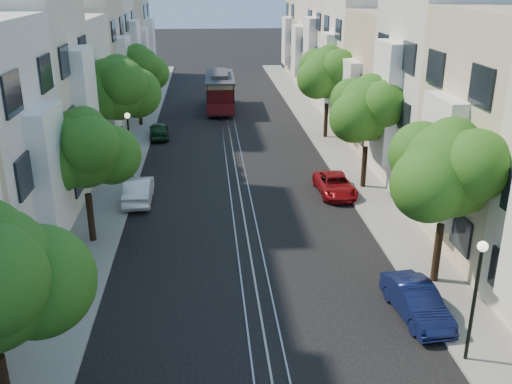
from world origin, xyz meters
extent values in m
plane|color=black|center=(0.00, 28.00, 0.00)|extent=(200.00, 200.00, 0.00)
cube|color=gray|center=(7.25, 28.00, 0.06)|extent=(2.50, 80.00, 0.12)
cube|color=gray|center=(-7.25, 28.00, 0.06)|extent=(2.50, 80.00, 0.12)
cube|color=gray|center=(-0.55, 28.00, 0.01)|extent=(0.06, 80.00, 0.02)
cube|color=gray|center=(0.00, 28.00, 0.01)|extent=(0.06, 80.00, 0.02)
cube|color=gray|center=(0.55, 28.00, 0.01)|extent=(0.06, 80.00, 0.02)
cube|color=tan|center=(0.00, 28.00, 0.00)|extent=(0.08, 80.00, 0.01)
cube|color=white|center=(8.20, 12.00, 4.20)|extent=(0.90, 3.04, 5.50)
cube|color=silver|center=(12.00, 20.00, 6.00)|extent=(7.00, 8.00, 12.00)
cube|color=white|center=(8.20, 20.00, 5.04)|extent=(0.90, 3.04, 6.60)
cube|color=#C6B28C|center=(12.00, 28.00, 4.50)|extent=(7.00, 8.00, 9.00)
cube|color=white|center=(8.20, 28.00, 3.78)|extent=(0.90, 3.04, 4.95)
cube|color=white|center=(12.00, 36.00, 5.25)|extent=(7.00, 8.00, 10.50)
cube|color=white|center=(8.20, 36.00, 4.41)|extent=(0.90, 3.04, 5.78)
cube|color=beige|center=(12.00, 44.00, 5.75)|extent=(7.00, 8.00, 11.50)
cube|color=white|center=(8.20, 44.00, 4.83)|extent=(0.90, 3.04, 6.32)
cube|color=silver|center=(12.00, 52.00, 4.75)|extent=(7.00, 8.00, 9.50)
cube|color=white|center=(8.20, 52.00, 3.99)|extent=(0.90, 3.04, 5.23)
cube|color=beige|center=(12.00, 60.00, 5.00)|extent=(7.00, 8.00, 10.00)
cube|color=white|center=(8.20, 60.00, 4.20)|extent=(0.90, 3.04, 5.50)
cube|color=white|center=(-8.20, 12.00, 4.12)|extent=(0.90, 3.04, 5.39)
cube|color=beige|center=(-12.00, 20.00, 5.88)|extent=(7.00, 8.00, 11.76)
cube|color=white|center=(-8.20, 20.00, 4.94)|extent=(0.90, 3.04, 6.47)
cube|color=silver|center=(-12.00, 28.00, 4.41)|extent=(7.00, 8.00, 8.82)
cube|color=white|center=(-8.20, 28.00, 3.70)|extent=(0.90, 3.04, 4.85)
cube|color=beige|center=(-12.00, 36.00, 5.14)|extent=(7.00, 8.00, 10.29)
cube|color=white|center=(-8.20, 36.00, 4.32)|extent=(0.90, 3.04, 5.66)
cube|color=silver|center=(-12.00, 44.00, 5.63)|extent=(7.00, 8.00, 11.27)
cube|color=white|center=(-8.20, 44.00, 4.73)|extent=(0.90, 3.04, 6.20)
cube|color=#C6B28C|center=(-12.00, 52.00, 4.66)|extent=(7.00, 8.00, 9.31)
cube|color=white|center=(-8.20, 52.00, 3.91)|extent=(0.90, 3.04, 5.12)
cube|color=white|center=(-12.00, 60.00, 4.90)|extent=(7.00, 8.00, 9.80)
cube|color=white|center=(-8.20, 60.00, 4.12)|extent=(0.90, 3.04, 5.39)
cylinder|color=black|center=(7.20, 9.00, 1.34)|extent=(0.30, 0.30, 2.45)
sphere|color=#235314|center=(7.20, 9.00, 4.81)|extent=(3.64, 3.64, 3.64)
sphere|color=#235314|center=(8.30, 9.50, 4.41)|extent=(2.91, 2.91, 2.91)
sphere|color=#235314|center=(6.25, 8.30, 4.51)|extent=(2.84, 2.84, 2.84)
sphere|color=#235314|center=(7.30, 9.10, 5.71)|extent=(2.18, 2.18, 2.18)
cylinder|color=black|center=(7.20, 20.00, 1.31)|extent=(0.30, 0.30, 2.38)
sphere|color=#235314|center=(7.20, 20.00, 4.68)|extent=(3.54, 3.54, 3.54)
sphere|color=#235314|center=(8.30, 20.50, 4.28)|extent=(2.83, 2.83, 2.83)
sphere|color=#235314|center=(6.25, 19.30, 4.38)|extent=(2.76, 2.76, 2.76)
sphere|color=#235314|center=(7.30, 20.10, 5.58)|extent=(2.12, 2.12, 2.12)
cylinder|color=black|center=(7.20, 31.00, 1.38)|extent=(0.30, 0.30, 2.52)
sphere|color=#235314|center=(7.20, 31.00, 4.94)|extent=(3.74, 3.74, 3.74)
sphere|color=#235314|center=(8.30, 31.50, 4.54)|extent=(3.00, 3.00, 3.00)
sphere|color=#235314|center=(6.25, 30.30, 4.64)|extent=(2.92, 2.92, 2.92)
sphere|color=#235314|center=(7.30, 31.10, 5.84)|extent=(2.25, 2.25, 2.25)
sphere|color=#235314|center=(-6.10, 2.50, 4.41)|extent=(2.91, 2.91, 2.91)
cylinder|color=black|center=(-7.20, 14.00, 1.26)|extent=(0.30, 0.30, 2.27)
sphere|color=#235314|center=(-7.20, 14.00, 4.47)|extent=(3.38, 3.38, 3.38)
sphere|color=#235314|center=(-6.10, 14.50, 4.07)|extent=(2.70, 2.70, 2.70)
sphere|color=#235314|center=(-8.15, 13.30, 4.17)|extent=(2.64, 2.64, 2.64)
sphere|color=#235314|center=(-7.10, 14.10, 5.38)|extent=(2.03, 2.03, 2.03)
cylinder|color=black|center=(-7.20, 25.00, 1.43)|extent=(0.30, 0.30, 2.62)
sphere|color=#235314|center=(-7.20, 25.00, 5.14)|extent=(3.90, 3.90, 3.90)
sphere|color=#235314|center=(-6.10, 25.50, 4.74)|extent=(3.12, 3.12, 3.12)
sphere|color=#235314|center=(-8.15, 24.30, 4.84)|extent=(3.04, 3.04, 3.04)
sphere|color=#235314|center=(-7.10, 25.10, 6.04)|extent=(2.34, 2.34, 2.34)
cylinder|color=black|center=(-7.20, 36.00, 1.31)|extent=(0.30, 0.30, 2.38)
sphere|color=#235314|center=(-7.20, 36.00, 4.68)|extent=(3.54, 3.54, 3.54)
sphere|color=#235314|center=(-6.10, 36.50, 4.28)|extent=(2.83, 2.83, 2.83)
sphere|color=#235314|center=(-8.15, 35.30, 4.38)|extent=(2.76, 2.76, 2.76)
sphere|color=#235314|center=(-7.10, 36.10, 5.58)|extent=(2.12, 2.12, 2.12)
cylinder|color=black|center=(6.30, 4.00, 2.12)|extent=(0.12, 0.12, 4.00)
sphere|color=#FFF2CC|center=(6.30, 4.00, 4.12)|extent=(0.32, 0.32, 0.32)
cylinder|color=black|center=(-6.30, 22.00, 2.12)|extent=(0.12, 0.12, 4.00)
sphere|color=#FFF2CC|center=(-6.30, 22.00, 4.12)|extent=(0.32, 0.32, 0.32)
cube|color=black|center=(-0.50, 41.50, 0.46)|extent=(2.49, 8.27, 0.31)
cube|color=#4B0C0F|center=(-0.50, 41.50, 1.70)|extent=(2.55, 5.18, 2.47)
cube|color=beige|center=(-0.50, 41.50, 2.62)|extent=(2.60, 5.23, 0.62)
cube|color=#2D2D30|center=(-0.50, 41.50, 3.04)|extent=(2.69, 8.27, 0.19)
cube|color=#2D2D30|center=(-0.50, 41.50, 3.29)|extent=(1.51, 4.65, 0.36)
imported|color=#0B1239|center=(5.60, 6.67, 0.62)|extent=(1.70, 3.91, 1.25)
imported|color=maroon|center=(5.35, 19.17, 0.56)|extent=(2.00, 4.11, 1.13)
imported|color=white|center=(-5.60, 18.99, 0.67)|extent=(1.49, 4.11, 1.35)
imported|color=#15341B|center=(-5.43, 32.10, 0.61)|extent=(1.74, 3.71, 1.23)
camera|label=1|loc=(-1.72, -10.56, 11.63)|focal=40.00mm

